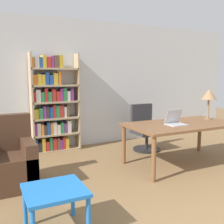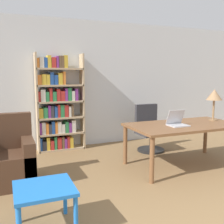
# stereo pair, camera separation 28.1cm
# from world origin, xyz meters

# --- Properties ---
(wall_back) EXTENTS (8.00, 0.06, 2.70)m
(wall_back) POSITION_xyz_m (0.00, 4.53, 1.35)
(wall_back) COLOR silver
(wall_back) RESTS_ON ground_plane
(desk) EXTENTS (1.89, 1.02, 0.72)m
(desk) POSITION_xyz_m (1.04, 2.58, 0.65)
(desk) COLOR brown
(desk) RESTS_ON ground_plane
(laptop) EXTENTS (0.31, 0.26, 0.26)m
(laptop) POSITION_xyz_m (0.86, 2.52, 0.78)
(laptop) COLOR #B2B2B7
(laptop) RESTS_ON desk
(table_lamp) EXTENTS (0.28, 0.28, 0.57)m
(table_lamp) POSITION_xyz_m (1.78, 2.70, 1.18)
(table_lamp) COLOR olive
(table_lamp) RESTS_ON desk
(office_chair) EXTENTS (0.55, 0.55, 0.94)m
(office_chair) POSITION_xyz_m (0.98, 3.61, 0.41)
(office_chair) COLOR black
(office_chair) RESTS_ON ground_plane
(side_table_blue) EXTENTS (0.58, 0.55, 0.46)m
(side_table_blue) POSITION_xyz_m (-1.43, 1.52, 0.39)
(side_table_blue) COLOR blue
(side_table_blue) RESTS_ON ground_plane
(armchair) EXTENTS (0.73, 0.71, 0.99)m
(armchair) POSITION_xyz_m (-1.76, 2.90, 0.33)
(armchair) COLOR #472D1E
(armchair) RESTS_ON ground_plane
(bookshelf) EXTENTS (0.97, 0.28, 1.98)m
(bookshelf) POSITION_xyz_m (-0.77, 4.34, 0.93)
(bookshelf) COLOR tan
(bookshelf) RESTS_ON ground_plane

